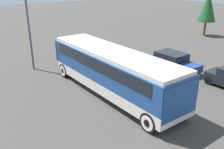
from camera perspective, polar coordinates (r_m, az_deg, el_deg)
The scene contains 5 objects.
ground_plane at distance 16.28m, azimuth -0.00°, elevation -4.21°, with size 120.00×120.00×0.00m, color #423F3D.
tour_bus at distance 15.54m, azimuth 0.21°, elevation 1.41°, with size 10.77×2.69×2.86m.
parked_car_mid at distance 20.59m, azimuth 13.56°, elevation 2.90°, with size 4.41×1.98×1.43m.
lamp_post at distance 20.48m, azimuth -18.66°, elevation 11.78°, with size 0.44×0.44×6.15m.
tree_left at distance 34.11m, azimuth 21.04°, elevation 14.24°, with size 2.25×2.25×5.39m.
Camera 1 is at (11.75, -8.80, 7.05)m, focal length 40.00 mm.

